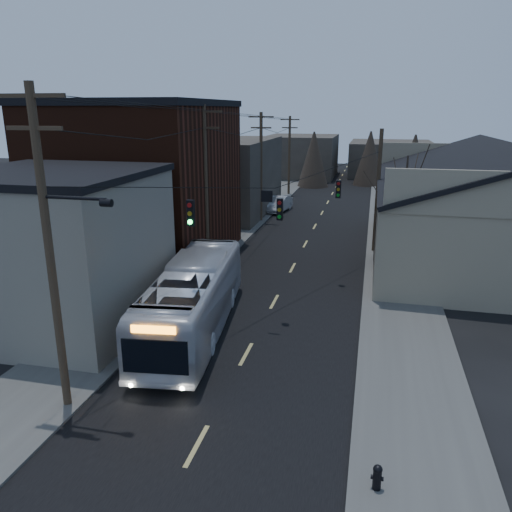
# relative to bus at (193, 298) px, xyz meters

# --- Properties ---
(ground) EXTENTS (160.00, 160.00, 0.00)m
(ground) POSITION_rel_bus_xyz_m (2.86, -9.67, -1.59)
(ground) COLOR black
(ground) RESTS_ON ground
(road_surface) EXTENTS (9.00, 110.00, 0.02)m
(road_surface) POSITION_rel_bus_xyz_m (2.86, 20.33, -1.58)
(road_surface) COLOR black
(road_surface) RESTS_ON ground
(sidewalk_left) EXTENTS (4.00, 110.00, 0.12)m
(sidewalk_left) POSITION_rel_bus_xyz_m (-3.64, 20.33, -1.53)
(sidewalk_left) COLOR #474744
(sidewalk_left) RESTS_ON ground
(sidewalk_right) EXTENTS (4.00, 110.00, 0.12)m
(sidewalk_right) POSITION_rel_bus_xyz_m (9.36, 20.33, -1.53)
(sidewalk_right) COLOR #474744
(sidewalk_right) RESTS_ON ground
(building_clapboard) EXTENTS (8.00, 8.00, 7.00)m
(building_clapboard) POSITION_rel_bus_xyz_m (-6.14, -0.67, 1.91)
(building_clapboard) COLOR slate
(building_clapboard) RESTS_ON ground
(building_brick) EXTENTS (10.00, 12.00, 10.00)m
(building_brick) POSITION_rel_bus_xyz_m (-7.14, 10.33, 3.41)
(building_brick) COLOR black
(building_brick) RESTS_ON ground
(building_left_far) EXTENTS (9.00, 14.00, 7.00)m
(building_left_far) POSITION_rel_bus_xyz_m (-6.64, 26.33, 1.91)
(building_left_far) COLOR #36302B
(building_left_far) RESTS_ON ground
(warehouse) EXTENTS (16.16, 20.60, 7.73)m
(warehouse) POSITION_rel_bus_xyz_m (15.86, 15.33, 1.11)
(warehouse) COLOR gray
(warehouse) RESTS_ON ground
(building_far_left) EXTENTS (10.00, 12.00, 6.00)m
(building_far_left) POSITION_rel_bus_xyz_m (-3.14, 55.33, 1.41)
(building_far_left) COLOR #36302B
(building_far_left) RESTS_ON ground
(building_far_right) EXTENTS (12.00, 14.00, 5.00)m
(building_far_right) POSITION_rel_bus_xyz_m (9.86, 60.33, 0.91)
(building_far_right) COLOR #36302B
(building_far_right) RESTS_ON ground
(bare_tree) EXTENTS (0.40, 0.40, 7.20)m
(bare_tree) POSITION_rel_bus_xyz_m (9.36, 10.33, 2.01)
(bare_tree) COLOR black
(bare_tree) RESTS_ON ground
(utility_lines) EXTENTS (11.24, 45.28, 10.50)m
(utility_lines) POSITION_rel_bus_xyz_m (-0.26, 14.48, 3.36)
(utility_lines) COLOR #382B1E
(utility_lines) RESTS_ON ground
(bus) EXTENTS (4.00, 11.65, 3.18)m
(bus) POSITION_rel_bus_xyz_m (0.00, 0.00, 0.00)
(bus) COLOR silver
(bus) RESTS_ON ground
(parked_car) EXTENTS (2.23, 4.82, 1.53)m
(parked_car) POSITION_rel_bus_xyz_m (-1.44, 28.03, -0.82)
(parked_car) COLOR #A2A5AA
(parked_car) RESTS_ON ground
(fire_hydrant) EXTENTS (0.34, 0.25, 0.72)m
(fire_hydrant) POSITION_rel_bus_xyz_m (8.11, -8.37, -1.08)
(fire_hydrant) COLOR black
(fire_hydrant) RESTS_ON sidewalk_right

